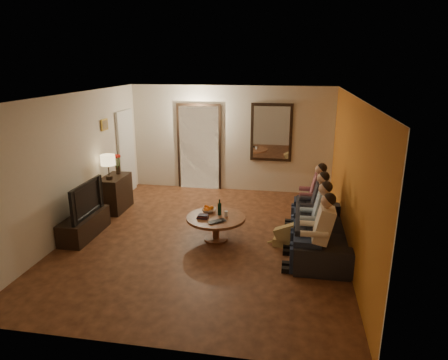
% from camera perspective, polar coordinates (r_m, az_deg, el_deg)
% --- Properties ---
extents(floor, '(5.00, 6.00, 0.01)m').
position_cam_1_polar(floor, '(7.50, -2.68, -8.25)').
color(floor, '#3A1C0F').
rests_on(floor, ground).
extents(ceiling, '(5.00, 6.00, 0.01)m').
position_cam_1_polar(ceiling, '(6.83, -2.98, 11.96)').
color(ceiling, white).
rests_on(ceiling, back_wall).
extents(back_wall, '(5.00, 0.02, 2.60)m').
position_cam_1_polar(back_wall, '(9.93, 0.96, 5.87)').
color(back_wall, beige).
rests_on(back_wall, floor).
extents(front_wall, '(5.00, 0.02, 2.60)m').
position_cam_1_polar(front_wall, '(4.35, -11.53, -8.95)').
color(front_wall, beige).
rests_on(front_wall, floor).
extents(left_wall, '(0.02, 6.00, 2.60)m').
position_cam_1_polar(left_wall, '(7.97, -20.66, 2.10)').
color(left_wall, beige).
rests_on(left_wall, floor).
extents(right_wall, '(0.02, 6.00, 2.60)m').
position_cam_1_polar(right_wall, '(6.96, 17.69, 0.39)').
color(right_wall, beige).
rests_on(right_wall, floor).
extents(orange_accent, '(0.01, 6.00, 2.60)m').
position_cam_1_polar(orange_accent, '(6.96, 17.61, 0.39)').
color(orange_accent, orange).
rests_on(orange_accent, right_wall).
extents(kitchen_doorway, '(1.00, 0.06, 2.10)m').
position_cam_1_polar(kitchen_doorway, '(10.11, -3.56, 4.59)').
color(kitchen_doorway, '#FFE0A5').
rests_on(kitchen_doorway, floor).
extents(door_trim, '(1.12, 0.04, 2.22)m').
position_cam_1_polar(door_trim, '(10.10, -3.57, 4.58)').
color(door_trim, black).
rests_on(door_trim, floor).
extents(fridge_glimpse, '(0.45, 0.03, 1.70)m').
position_cam_1_polar(fridge_glimpse, '(10.09, -2.16, 3.72)').
color(fridge_glimpse, silver).
rests_on(fridge_glimpse, floor).
extents(mirror_frame, '(1.00, 0.05, 1.40)m').
position_cam_1_polar(mirror_frame, '(9.75, 6.78, 6.76)').
color(mirror_frame, black).
rests_on(mirror_frame, back_wall).
extents(mirror_glass, '(0.86, 0.02, 1.26)m').
position_cam_1_polar(mirror_glass, '(9.72, 6.77, 6.73)').
color(mirror_glass, white).
rests_on(mirror_glass, back_wall).
extents(white_door, '(0.06, 0.85, 2.04)m').
position_cam_1_polar(white_door, '(10.01, -13.78, 3.84)').
color(white_door, white).
rests_on(white_door, floor).
extents(framed_art, '(0.03, 0.28, 0.24)m').
position_cam_1_polar(framed_art, '(8.97, -16.72, 7.58)').
color(framed_art, '#B28C33').
rests_on(framed_art, left_wall).
extents(art_canvas, '(0.01, 0.22, 0.18)m').
position_cam_1_polar(art_canvas, '(8.97, -16.63, 7.58)').
color(art_canvas, brown).
rests_on(art_canvas, left_wall).
extents(dresser, '(0.45, 0.86, 0.76)m').
position_cam_1_polar(dresser, '(9.03, -15.26, -1.84)').
color(dresser, black).
rests_on(dresser, floor).
extents(table_lamp, '(0.30, 0.30, 0.54)m').
position_cam_1_polar(table_lamp, '(8.66, -16.19, 1.80)').
color(table_lamp, beige).
rests_on(table_lamp, dresser).
extents(flower_vase, '(0.14, 0.14, 0.44)m').
position_cam_1_polar(flower_vase, '(9.06, -14.97, 2.20)').
color(flower_vase, red).
rests_on(flower_vase, dresser).
extents(tv_stand, '(0.45, 1.23, 0.41)m').
position_cam_1_polar(tv_stand, '(7.94, -19.32, -6.15)').
color(tv_stand, black).
rests_on(tv_stand, floor).
extents(tv, '(1.11, 0.15, 0.64)m').
position_cam_1_polar(tv, '(7.76, -19.69, -2.58)').
color(tv, black).
rests_on(tv, tv_stand).
extents(sofa, '(2.29, 0.92, 0.66)m').
position_cam_1_polar(sofa, '(7.21, 13.63, -6.91)').
color(sofa, black).
rests_on(sofa, floor).
extents(person_a, '(0.60, 0.40, 1.20)m').
position_cam_1_polar(person_a, '(6.27, 13.34, -7.88)').
color(person_a, tan).
rests_on(person_a, sofa).
extents(person_b, '(0.60, 0.40, 1.20)m').
position_cam_1_polar(person_b, '(6.82, 13.08, -5.81)').
color(person_b, tan).
rests_on(person_b, sofa).
extents(person_c, '(0.60, 0.40, 1.20)m').
position_cam_1_polar(person_c, '(7.38, 12.86, -4.05)').
color(person_c, tan).
rests_on(person_c, sofa).
extents(person_d, '(0.60, 0.40, 1.20)m').
position_cam_1_polar(person_d, '(7.95, 12.67, -2.54)').
color(person_d, tan).
rests_on(person_d, sofa).
extents(dog, '(0.60, 0.35, 0.56)m').
position_cam_1_polar(dog, '(7.12, 9.11, -7.39)').
color(dog, '#AA894E').
rests_on(dog, floor).
extents(coffee_table, '(1.16, 1.16, 0.45)m').
position_cam_1_polar(coffee_table, '(7.34, -1.16, -6.90)').
color(coffee_table, brown).
rests_on(coffee_table, floor).
extents(bowl, '(0.26, 0.26, 0.06)m').
position_cam_1_polar(bowl, '(7.47, -2.21, -4.33)').
color(bowl, white).
rests_on(bowl, coffee_table).
extents(oranges, '(0.20, 0.20, 0.08)m').
position_cam_1_polar(oranges, '(7.45, -2.22, -3.84)').
color(oranges, orange).
rests_on(oranges, bowl).
extents(wine_bottle, '(0.07, 0.07, 0.31)m').
position_cam_1_polar(wine_bottle, '(7.28, -0.64, -3.87)').
color(wine_bottle, black).
rests_on(wine_bottle, coffee_table).
extents(wine_glass, '(0.06, 0.06, 0.10)m').
position_cam_1_polar(wine_glass, '(7.25, 0.30, -4.85)').
color(wine_glass, silver).
rests_on(wine_glass, coffee_table).
extents(book_stack, '(0.20, 0.15, 0.07)m').
position_cam_1_polar(book_stack, '(7.19, -3.06, -5.18)').
color(book_stack, black).
rests_on(book_stack, coffee_table).
extents(laptop, '(0.39, 0.38, 0.03)m').
position_cam_1_polar(laptop, '(6.97, -0.80, -6.07)').
color(laptop, black).
rests_on(laptop, coffee_table).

